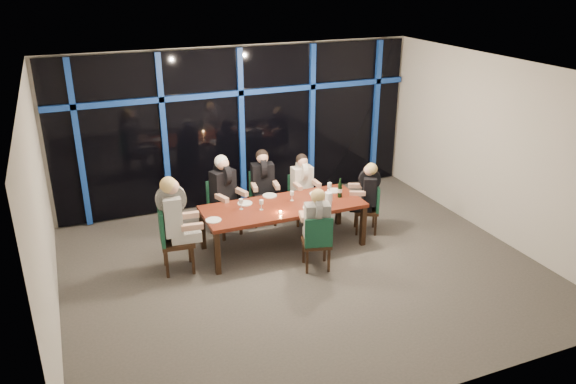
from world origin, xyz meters
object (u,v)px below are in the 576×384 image
chair_near_mid (317,240)px  chair_far_left (222,204)px  chair_end_right (371,206)px  water_pitcher (328,199)px  chair_end_left (171,236)px  diner_far_left (224,184)px  wine_bottle (340,190)px  chair_far_right (301,195)px  chair_far_mid (262,194)px  diner_far_mid (263,176)px  diner_end_left (175,211)px  diner_near_mid (317,216)px  diner_end_right (367,187)px  dining_table (283,209)px  diner_far_right (303,179)px

chair_near_mid → chair_far_left: bearing=-47.3°
chair_end_right → water_pitcher: bearing=-51.8°
chair_end_left → diner_far_left: size_ratio=1.10×
chair_near_mid → wine_bottle: wine_bottle is taller
chair_far_right → chair_far_mid: bearing=159.6°
wine_bottle → diner_far_mid: bearing=133.1°
diner_end_left → water_pitcher: bearing=-88.4°
chair_end_left → chair_far_right: bearing=-64.1°
diner_far_mid → diner_near_mid: size_ratio=1.04×
chair_far_left → diner_end_right: (2.31, -0.90, 0.28)m
chair_far_right → diner_end_left: bearing=-160.1°
chair_far_mid → diner_far_mid: 0.38m
dining_table → chair_far_right: chair_far_right is taller
chair_far_mid → diner_near_mid: diner_near_mid is taller
chair_far_mid → chair_end_right: 1.93m
diner_end_right → diner_far_mid: bearing=-98.9°
chair_far_left → diner_end_left: diner_end_left is taller
diner_end_left → diner_far_right: bearing=-64.8°
chair_far_mid → diner_end_left: 2.18m
chair_far_right → wine_bottle: bearing=-71.7°
dining_table → chair_far_mid: bearing=88.5°
dining_table → chair_near_mid: size_ratio=2.89×
chair_end_left → diner_far_mid: bearing=-54.2°
chair_far_left → chair_far_right: chair_far_left is taller
diner_near_mid → water_pitcher: (0.47, 0.56, -0.00)m
wine_bottle → chair_far_mid: bearing=130.7°
chair_near_mid → diner_far_right: 1.77m
chair_far_mid → diner_far_mid: diner_far_mid is taller
diner_near_mid → diner_end_right: bearing=-133.9°
chair_near_mid → diner_near_mid: (0.02, 0.07, 0.36)m
chair_far_mid → chair_end_left: 2.20m
chair_end_left → diner_end_left: size_ratio=1.03×
diner_near_mid → chair_near_mid: bearing=90.0°
diner_end_left → wine_bottle: size_ratio=3.07×
chair_end_left → chair_end_right: (3.45, 0.04, -0.10)m
chair_far_right → dining_table: bearing=-129.9°
diner_end_right → diner_near_mid: diner_near_mid is taller
chair_near_mid → diner_end_right: 1.65m
chair_far_left → chair_far_right: size_ratio=1.11×
diner_end_left → chair_far_left: bearing=-39.4°
dining_table → chair_far_left: size_ratio=2.68×
chair_end_right → diner_near_mid: size_ratio=0.98×
chair_far_right → chair_end_left: (-2.53, -0.93, 0.09)m
water_pitcher → wine_bottle: bearing=24.5°
diner_far_left → water_pitcher: bearing=-56.8°
chair_far_left → diner_far_mid: bearing=-12.0°
diner_far_mid → wine_bottle: (0.98, -1.04, -0.02)m
dining_table → diner_near_mid: size_ratio=2.97×
chair_end_right → chair_end_left: bearing=-64.9°
chair_far_right → diner_far_right: size_ratio=1.03×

